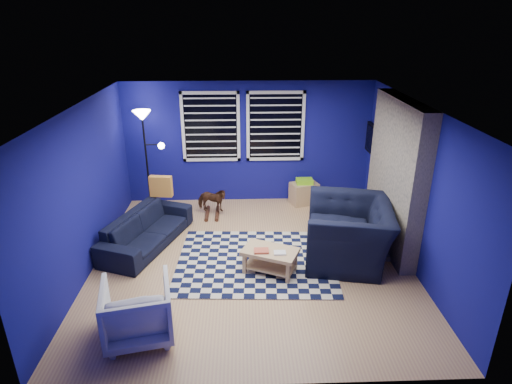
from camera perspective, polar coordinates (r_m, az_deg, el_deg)
floor at (r=7.00m, az=-0.57°, el=-9.18°), size 5.00×5.00×0.00m
ceiling at (r=6.07m, az=-0.66°, el=11.30°), size 5.00×5.00×0.00m
wall_back at (r=8.79m, az=-1.04°, el=6.53°), size 5.00×0.00×5.00m
wall_left at (r=6.85m, az=-22.02°, el=0.01°), size 0.00×5.00×5.00m
wall_right at (r=6.95m, az=20.46°, el=0.58°), size 0.00×5.00×5.00m
fireplace at (r=7.35m, az=18.00°, el=1.65°), size 0.65×2.00×2.50m
window_left at (r=8.68m, az=-6.06°, el=8.60°), size 1.17×0.06×1.42m
window_right at (r=8.69m, az=2.62°, el=8.71°), size 1.17×0.06×1.42m
tv at (r=8.67m, az=15.52°, el=6.49°), size 0.07×1.00×0.58m
rug at (r=6.98m, az=-0.04°, el=-9.20°), size 2.59×2.12×0.02m
sofa at (r=7.57m, az=-14.35°, el=-4.86°), size 2.10×1.40×0.57m
armchair_big at (r=7.00m, az=12.23°, el=-5.28°), size 1.68×1.53×0.96m
armchair_bent at (r=5.57m, az=-15.52°, el=-14.95°), size 0.95×0.97×0.75m
rocking_horse at (r=8.41m, az=-5.92°, el=-1.08°), size 0.40×0.64×0.51m
coffee_table at (r=6.58m, az=1.88°, el=-8.54°), size 0.94×0.76×0.41m
cabinet at (r=8.99m, az=6.41°, el=-0.08°), size 0.63×0.52×0.54m
floor_lamp at (r=8.46m, az=-14.63°, el=8.03°), size 0.55×0.34×2.03m
throw_pillow at (r=8.04m, az=-12.55°, el=0.75°), size 0.42×0.17×0.39m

